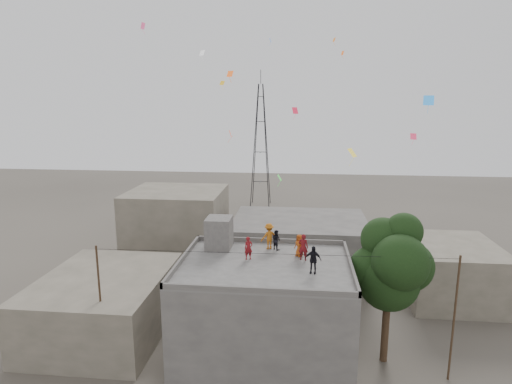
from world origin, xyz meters
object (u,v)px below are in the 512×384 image
at_px(person_red_adult, 303,247).
at_px(person_dark_adult, 313,260).
at_px(tree, 392,265).
at_px(transmission_tower, 261,145).
at_px(stair_head_box, 219,233).

height_order(person_red_adult, person_dark_adult, person_red_adult).
xyz_separation_m(tree, person_dark_adult, (-4.63, -1.67, 0.78)).
xyz_separation_m(tree, transmission_tower, (-11.37, 39.40, 2.97)).
bearing_deg(tree, transmission_tower, 106.09).
bearing_deg(stair_head_box, transmission_tower, 91.23).
height_order(transmission_tower, person_dark_adult, transmission_tower).
distance_m(stair_head_box, person_red_adult, 5.68).
bearing_deg(transmission_tower, stair_head_box, -88.77).
bearing_deg(person_red_adult, transmission_tower, -67.54).
relative_size(tree, person_dark_adult, 5.85).
relative_size(tree, transmission_tower, 0.45).
distance_m(transmission_tower, person_red_adult, 39.65).
bearing_deg(person_red_adult, person_dark_adult, 118.36).
relative_size(transmission_tower, person_dark_adult, 12.85).
distance_m(stair_head_box, transmission_tower, 37.46).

